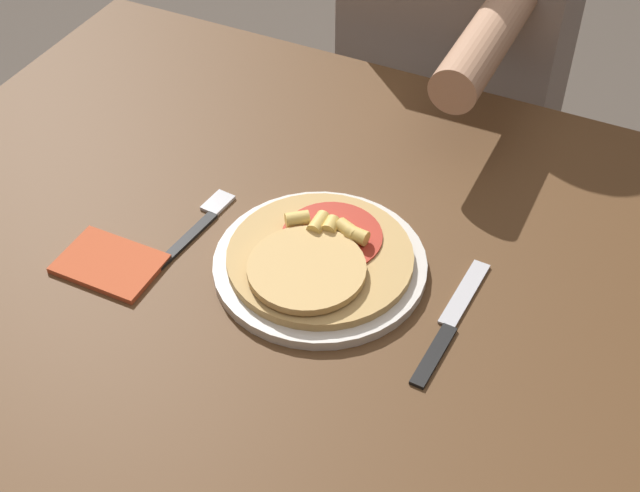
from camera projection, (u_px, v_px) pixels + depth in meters
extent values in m
cube|color=brown|center=(307.00, 282.00, 1.14)|extent=(1.27, 0.98, 0.03)
cylinder|color=brown|center=(154.00, 190.00, 1.87)|extent=(0.06, 0.06, 0.74)
cylinder|color=silver|center=(320.00, 265.00, 1.13)|extent=(0.27, 0.27, 0.01)
cylinder|color=tan|center=(320.00, 257.00, 1.12)|extent=(0.24, 0.24, 0.01)
cylinder|color=#B22D1E|center=(332.00, 236.00, 1.14)|extent=(0.13, 0.13, 0.00)
cylinder|color=tan|center=(307.00, 269.00, 1.09)|extent=(0.15, 0.15, 0.01)
cylinder|color=#E5BC5B|center=(357.00, 235.00, 1.13)|extent=(0.03, 0.02, 0.02)
cylinder|color=#E5BC5B|center=(297.00, 219.00, 1.15)|extent=(0.04, 0.03, 0.02)
cylinder|color=#E5BC5B|center=(331.00, 226.00, 1.14)|extent=(0.02, 0.02, 0.02)
cylinder|color=#E5BC5B|center=(319.00, 224.00, 1.14)|extent=(0.02, 0.03, 0.02)
cylinder|color=#E5BC5B|center=(347.00, 230.00, 1.13)|extent=(0.03, 0.03, 0.02)
cube|color=black|center=(184.00, 242.00, 1.17)|extent=(0.03, 0.13, 0.00)
cube|color=silver|center=(218.00, 203.00, 1.23)|extent=(0.03, 0.05, 0.00)
cube|color=black|center=(434.00, 355.00, 1.03)|extent=(0.02, 0.10, 0.00)
cube|color=silver|center=(465.00, 293.00, 1.10)|extent=(0.03, 0.12, 0.00)
cube|color=#C6512D|center=(110.00, 264.00, 1.14)|extent=(0.13, 0.09, 0.01)
cylinder|color=#2D2D38|center=(397.00, 223.00, 1.99)|extent=(0.11, 0.11, 0.48)
cylinder|color=#2D2D38|center=(472.00, 247.00, 1.93)|extent=(0.11, 0.11, 0.48)
cube|color=gray|center=(459.00, 24.00, 1.60)|extent=(0.39, 0.22, 0.56)
cylinder|color=tan|center=(486.00, 41.00, 1.30)|extent=(0.07, 0.30, 0.07)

